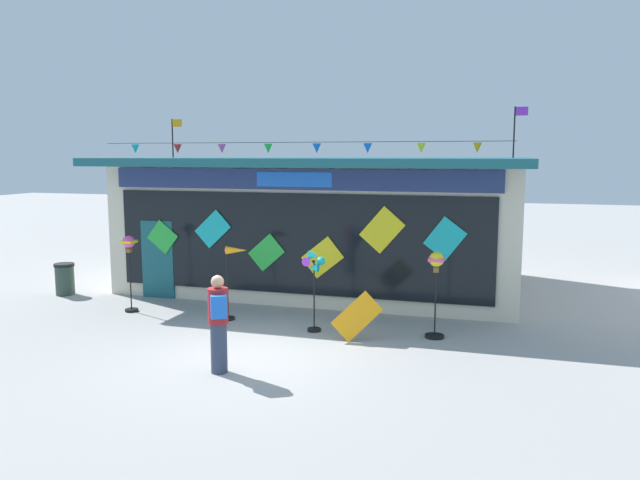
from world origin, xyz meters
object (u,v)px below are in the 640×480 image
(wind_spinner_left, at_px, (234,268))
(display_kite_on_ground, at_px, (357,316))
(wind_spinner_far_left, at_px, (129,254))
(wind_spinner_center_left, at_px, (314,273))
(trash_bin, at_px, (65,279))
(person_near_camera, at_px, (218,322))
(kite_shop_building, at_px, (329,221))
(wind_spinner_center_right, at_px, (436,277))

(wind_spinner_left, height_order, display_kite_on_ground, wind_spinner_left)
(wind_spinner_left, bearing_deg, wind_spinner_far_left, 179.55)
(wind_spinner_far_left, distance_m, display_kite_on_ground, 5.77)
(wind_spinner_center_left, height_order, trash_bin, wind_spinner_center_left)
(wind_spinner_left, bearing_deg, person_near_camera, -69.82)
(person_near_camera, bearing_deg, kite_shop_building, -117.85)
(wind_spinner_center_left, xyz_separation_m, person_near_camera, (-0.80, -2.83, -0.37))
(wind_spinner_center_left, relative_size, person_near_camera, 1.02)
(wind_spinner_far_left, distance_m, wind_spinner_center_right, 7.10)
(wind_spinner_center_left, bearing_deg, trash_bin, 169.06)
(wind_spinner_left, bearing_deg, display_kite_on_ground, -14.17)
(kite_shop_building, relative_size, trash_bin, 12.84)
(wind_spinner_center_left, distance_m, trash_bin, 7.51)
(kite_shop_building, bearing_deg, wind_spinner_left, -101.72)
(wind_spinner_center_left, bearing_deg, wind_spinner_center_right, 6.57)
(wind_spinner_center_right, height_order, person_near_camera, wind_spinner_center_right)
(wind_spinner_far_left, bearing_deg, display_kite_on_ground, -7.81)
(wind_spinner_far_left, bearing_deg, wind_spinner_center_right, -0.73)
(wind_spinner_center_left, bearing_deg, wind_spinner_far_left, 175.37)
(wind_spinner_center_right, relative_size, display_kite_on_ground, 1.86)
(kite_shop_building, distance_m, wind_spinner_far_left, 5.70)
(wind_spinner_left, xyz_separation_m, display_kite_on_ground, (2.98, -0.75, -0.68))
(display_kite_on_ground, bearing_deg, kite_shop_building, 111.72)
(person_near_camera, bearing_deg, display_kite_on_ground, -156.52)
(trash_bin, bearing_deg, wind_spinner_far_left, -21.10)
(kite_shop_building, relative_size, display_kite_on_ground, 11.40)
(person_near_camera, bearing_deg, wind_spinner_center_right, -166.14)
(wind_spinner_center_left, bearing_deg, person_near_camera, -105.73)
(person_near_camera, bearing_deg, wind_spinner_center_left, -135.46)
(kite_shop_building, bearing_deg, wind_spinner_center_right, -51.97)
(wind_spinner_far_left, height_order, wind_spinner_center_left, wind_spinner_far_left)
(person_near_camera, bearing_deg, wind_spinner_far_left, -69.61)
(kite_shop_building, xyz_separation_m, person_near_camera, (0.25, -7.61, -0.93))
(wind_spinner_center_right, bearing_deg, display_kite_on_ground, -154.79)
(kite_shop_building, bearing_deg, person_near_camera, -88.12)
(kite_shop_building, relative_size, wind_spinner_far_left, 5.96)
(kite_shop_building, distance_m, trash_bin, 7.26)
(wind_spinner_far_left, relative_size, wind_spinner_center_right, 1.03)
(kite_shop_building, bearing_deg, trash_bin, -151.80)
(wind_spinner_center_left, xyz_separation_m, wind_spinner_center_right, (2.47, 0.28, -0.01))
(trash_bin, xyz_separation_m, display_kite_on_ground, (8.35, -1.82, 0.08))
(wind_spinner_far_left, bearing_deg, kite_shop_building, 50.90)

